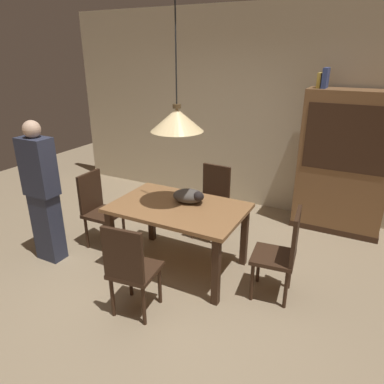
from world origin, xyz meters
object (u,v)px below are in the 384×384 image
(dining_table, at_px, (178,215))
(person_standing, at_px, (42,193))
(chair_left_side, at_px, (98,207))
(pendant_lamp, at_px, (177,120))
(chair_far_back, at_px, (212,198))
(hutch_bookcase, at_px, (343,166))
(chair_right_side, at_px, (282,251))
(book_yellow_short, at_px, (320,80))
(cat_sleeping, at_px, (189,196))
(book_blue_wide, at_px, (326,78))
(chair_near_front, at_px, (130,267))

(dining_table, xyz_separation_m, person_standing, (-1.43, -0.52, 0.17))
(chair_left_side, height_order, pendant_lamp, pendant_lamp)
(chair_far_back, xyz_separation_m, hutch_bookcase, (1.42, 0.93, 0.38))
(chair_right_side, xyz_separation_m, book_yellow_short, (-0.13, 1.80, 1.43))
(chair_right_side, xyz_separation_m, cat_sleeping, (-1.07, 0.13, 0.32))
(dining_table, relative_size, book_yellow_short, 7.00)
(chair_far_back, bearing_deg, person_standing, -135.60)
(chair_left_side, bearing_deg, book_blue_wide, 39.60)
(dining_table, relative_size, chair_far_back, 1.51)
(pendant_lamp, xyz_separation_m, book_blue_wide, (1.06, 1.81, 0.31))
(dining_table, xyz_separation_m, chair_near_front, (0.01, -0.88, -0.14))
(chair_far_back, distance_m, chair_near_front, 1.76)
(chair_near_front, bearing_deg, pendant_lamp, 90.58)
(chair_right_side, bearing_deg, book_yellow_short, 94.06)
(dining_table, relative_size, pendant_lamp, 1.08)
(pendant_lamp, distance_m, hutch_bookcase, 2.43)
(chair_near_front, bearing_deg, book_yellow_short, 69.78)
(book_yellow_short, bearing_deg, chair_right_side, -85.94)
(chair_near_front, height_order, book_blue_wide, book_blue_wide)
(book_blue_wide, bearing_deg, person_standing, -136.85)
(chair_near_front, bearing_deg, hutch_bookcase, 62.18)
(chair_left_side, distance_m, person_standing, 0.67)
(chair_near_front, relative_size, book_blue_wide, 3.88)
(chair_far_back, distance_m, book_yellow_short, 1.98)
(chair_left_side, xyz_separation_m, book_blue_wide, (2.19, 1.81, 1.46))
(hutch_bookcase, xyz_separation_m, person_standing, (-2.86, -2.33, -0.07))
(chair_far_back, distance_m, book_blue_wide, 2.03)
(person_standing, bearing_deg, book_yellow_short, 43.90)
(dining_table, height_order, chair_far_back, chair_far_back)
(chair_left_side, xyz_separation_m, pendant_lamp, (1.13, 0.00, 1.15))
(pendant_lamp, bearing_deg, chair_right_side, 0.45)
(chair_left_side, xyz_separation_m, chair_far_back, (1.13, 0.88, 0.00))
(chair_left_side, bearing_deg, cat_sleeping, 6.63)
(chair_right_side, bearing_deg, dining_table, -179.55)
(book_yellow_short, height_order, person_standing, book_yellow_short)
(dining_table, distance_m, person_standing, 1.53)
(chair_left_side, relative_size, chair_near_front, 1.00)
(hutch_bookcase, distance_m, person_standing, 3.69)
(hutch_bookcase, bearing_deg, book_yellow_short, 179.80)
(chair_left_side, height_order, chair_far_back, same)
(book_blue_wide, bearing_deg, dining_table, -120.43)
(chair_right_side, relative_size, person_standing, 0.57)
(chair_right_side, relative_size, chair_far_back, 1.00)
(chair_left_side, xyz_separation_m, chair_near_front, (1.14, -0.88, 0.00))
(chair_right_side, distance_m, pendant_lamp, 1.61)
(chair_right_side, height_order, chair_far_back, same)
(chair_far_back, height_order, person_standing, person_standing)
(book_yellow_short, xyz_separation_m, book_blue_wide, (0.07, 0.00, 0.03))
(dining_table, xyz_separation_m, cat_sleeping, (0.06, 0.14, 0.18))
(cat_sleeping, bearing_deg, chair_left_side, -173.37)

